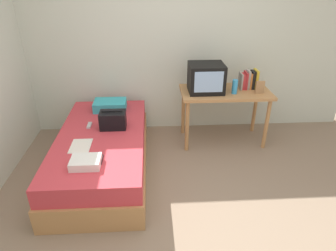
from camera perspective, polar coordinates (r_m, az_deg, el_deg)
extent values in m
plane|color=#84705B|center=(3.01, 2.89, -17.46)|extent=(8.00, 8.00, 0.00)
cube|color=silver|center=(4.21, 0.39, 16.12)|extent=(5.20, 0.10, 2.60)
cube|color=#B27F4C|center=(3.65, -12.20, -6.33)|extent=(1.00, 2.00, 0.27)
cube|color=#C63842|center=(3.52, -12.58, -3.08)|extent=(0.97, 1.94, 0.21)
cube|color=#B27F4C|center=(3.99, 10.90, 6.29)|extent=(1.16, 0.60, 0.04)
cylinder|color=#B27F4C|center=(3.84, 3.68, -0.21)|extent=(0.05, 0.05, 0.70)
cylinder|color=#B27F4C|center=(4.09, 18.30, 0.20)|extent=(0.05, 0.05, 0.70)
cylinder|color=#B27F4C|center=(4.26, 2.93, 2.77)|extent=(0.05, 0.05, 0.70)
cylinder|color=#B27F4C|center=(4.49, 16.25, 2.99)|extent=(0.05, 0.05, 0.70)
cube|color=black|center=(3.87, 7.28, 9.02)|extent=(0.44, 0.38, 0.36)
cube|color=#8CB2E0|center=(3.68, 7.81, 8.21)|extent=(0.35, 0.01, 0.26)
cylinder|color=#3399DB|center=(3.89, 12.63, 7.25)|extent=(0.07, 0.07, 0.18)
cube|color=gray|center=(4.08, 13.69, 8.29)|extent=(0.02, 0.17, 0.21)
cube|color=#B72D33|center=(4.09, 14.12, 8.20)|extent=(0.04, 0.15, 0.20)
cube|color=#B72D33|center=(4.09, 14.58, 8.37)|extent=(0.02, 0.17, 0.22)
cube|color=gray|center=(4.10, 14.98, 8.51)|extent=(0.03, 0.14, 0.24)
cube|color=#CC7233|center=(4.11, 15.34, 8.29)|extent=(0.02, 0.15, 0.21)
cube|color=black|center=(4.12, 15.82, 8.43)|extent=(0.04, 0.13, 0.23)
cube|color=gold|center=(4.13, 16.35, 8.52)|extent=(0.03, 0.17, 0.25)
cube|color=#9E754C|center=(3.97, 17.15, 6.99)|extent=(0.11, 0.02, 0.16)
cube|color=#33A8B7|center=(4.05, -10.99, 3.83)|extent=(0.42, 0.29, 0.12)
cube|color=black|center=(3.54, -10.48, 1.05)|extent=(0.30, 0.20, 0.20)
cylinder|color=black|center=(3.49, -10.63, 2.75)|extent=(0.24, 0.02, 0.02)
cube|color=white|center=(3.29, -16.33, -3.76)|extent=(0.21, 0.29, 0.01)
cube|color=black|center=(3.00, -12.84, -6.37)|extent=(0.04, 0.16, 0.02)
cube|color=#B7B7BC|center=(3.68, -14.79, 0.04)|extent=(0.04, 0.14, 0.02)
cube|color=white|center=(2.94, -15.45, -6.77)|extent=(0.28, 0.22, 0.08)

